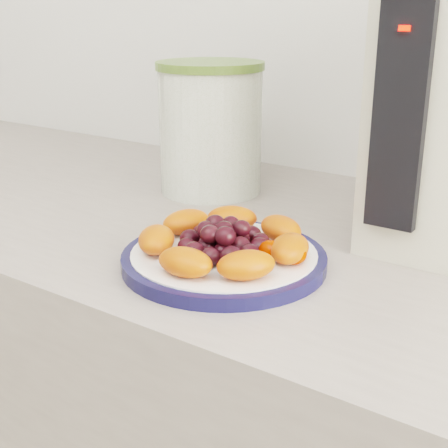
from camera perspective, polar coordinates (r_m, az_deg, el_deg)
The scene contains 7 objects.
plate_rim at distance 0.70m, azimuth 0.00°, elevation -3.27°, with size 0.23×0.23×0.01m, color #12143C.
plate_face at distance 0.70m, azimuth 0.00°, elevation -3.19°, with size 0.21×0.21×0.02m, color white.
canister at distance 0.97m, azimuth -1.24°, elevation 8.39°, with size 0.16×0.16×0.19m, color #495D1F.
canister_lid at distance 0.95m, azimuth -1.29°, elevation 14.29°, with size 0.16×0.16×0.01m, color #536C2E.
appliance_panel at distance 0.69m, azimuth 15.76°, elevation 9.21°, with size 0.05×0.02×0.24m, color black.
appliance_led at distance 0.67m, azimuth 16.20°, elevation 16.82°, with size 0.01×0.01×0.01m, color #FF0C05.
fruit_plate at distance 0.69m, azimuth 0.28°, elevation -1.47°, with size 0.20×0.20×0.04m.
Camera 1 is at (0.37, 0.53, 1.18)m, focal length 50.00 mm.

